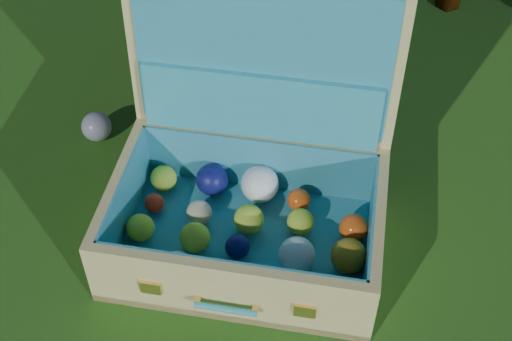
% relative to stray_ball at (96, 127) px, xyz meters
% --- Properties ---
extents(ground, '(60.00, 60.00, 0.00)m').
position_rel_stray_ball_xyz_m(ground, '(0.65, -0.07, -0.04)').
color(ground, '#215114').
rests_on(ground, ground).
extents(stray_ball, '(0.08, 0.08, 0.08)m').
position_rel_stray_ball_xyz_m(stray_ball, '(0.00, 0.00, 0.00)').
color(stray_ball, '#4772B9').
rests_on(stray_ball, ground).
extents(suitcase, '(0.65, 0.53, 0.58)m').
position_rel_stray_ball_xyz_m(suitcase, '(0.48, -0.16, 0.12)').
color(suitcase, '#D6C073').
rests_on(suitcase, ground).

